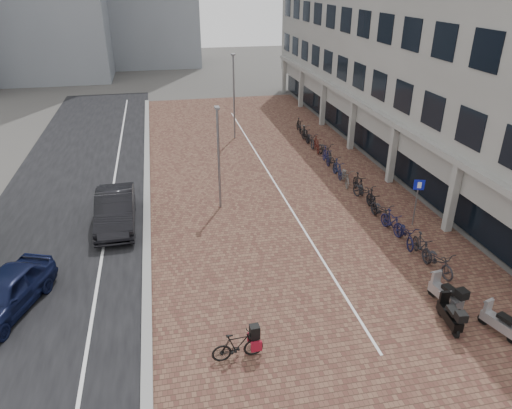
# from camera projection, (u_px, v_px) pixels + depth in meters

# --- Properties ---
(ground) EXTENTS (140.00, 140.00, 0.00)m
(ground) POSITION_uv_depth(u_px,v_px,m) (290.00, 307.00, 17.13)
(ground) COLOR #474442
(ground) RESTS_ON ground
(plaza_brick) EXTENTS (14.50, 42.00, 0.04)m
(plaza_brick) POSITION_uv_depth(u_px,v_px,m) (268.00, 178.00, 28.06)
(plaza_brick) COLOR brown
(plaza_brick) RESTS_ON ground
(street_asphalt) EXTENTS (8.00, 50.00, 0.03)m
(street_asphalt) POSITION_uv_depth(u_px,v_px,m) (75.00, 194.00, 26.04)
(street_asphalt) COLOR black
(street_asphalt) RESTS_ON ground
(curb) EXTENTS (0.35, 42.00, 0.14)m
(curb) POSITION_uv_depth(u_px,v_px,m) (147.00, 187.00, 26.73)
(curb) COLOR gray
(curb) RESTS_ON ground
(lane_line) EXTENTS (0.12, 44.00, 0.00)m
(lane_line) POSITION_uv_depth(u_px,v_px,m) (113.00, 190.00, 26.40)
(lane_line) COLOR white
(lane_line) RESTS_ON street_asphalt
(parking_line) EXTENTS (0.10, 30.00, 0.00)m
(parking_line) POSITION_uv_depth(u_px,v_px,m) (271.00, 177.00, 28.09)
(parking_line) COLOR white
(parking_line) RESTS_ON plaza_brick
(office_building) EXTENTS (8.40, 40.00, 15.00)m
(office_building) POSITION_uv_depth(u_px,v_px,m) (423.00, 19.00, 29.91)
(office_building) COLOR gray
(office_building) RESTS_ON ground
(car_navy) EXTENTS (3.23, 4.76, 1.50)m
(car_navy) POSITION_uv_depth(u_px,v_px,m) (5.00, 293.00, 16.62)
(car_navy) COLOR #0E1433
(car_navy) RESTS_ON ground
(car_dark) EXTENTS (1.83, 5.02, 1.64)m
(car_dark) POSITION_uv_depth(u_px,v_px,m) (115.00, 210.00, 22.43)
(car_dark) COLOR black
(car_dark) RESTS_ON ground
(hero_bike) EXTENTS (1.68, 0.56, 1.17)m
(hero_bike) POSITION_uv_depth(u_px,v_px,m) (238.00, 345.00, 14.60)
(hero_bike) COLOR black
(hero_bike) RESTS_ON ground
(scooter_front) EXTENTS (0.79, 1.76, 1.17)m
(scooter_front) POSITION_uv_depth(u_px,v_px,m) (446.00, 293.00, 16.93)
(scooter_front) COLOR #9E9DA2
(scooter_front) RESTS_ON ground
(scooter_mid) EXTENTS (0.68, 1.62, 1.08)m
(scooter_mid) POSITION_uv_depth(u_px,v_px,m) (450.00, 314.00, 15.95)
(scooter_mid) COLOR black
(scooter_mid) RESTS_ON ground
(scooter_back) EXTENTS (0.92, 1.64, 1.08)m
(scooter_back) POSITION_uv_depth(u_px,v_px,m) (501.00, 321.00, 15.59)
(scooter_back) COLOR #B3B3B8
(scooter_back) RESTS_ON ground
(parking_sign) EXTENTS (0.49, 0.19, 2.39)m
(parking_sign) POSITION_uv_depth(u_px,v_px,m) (417.00, 195.00, 22.05)
(parking_sign) COLOR slate
(parking_sign) RESTS_ON ground
(lamp_near) EXTENTS (0.12, 0.12, 5.26)m
(lamp_near) POSITION_uv_depth(u_px,v_px,m) (219.00, 160.00, 23.38)
(lamp_near) COLOR slate
(lamp_near) RESTS_ON ground
(lamp_far) EXTENTS (0.12, 0.12, 6.01)m
(lamp_far) POSITION_uv_depth(u_px,v_px,m) (234.00, 98.00, 33.71)
(lamp_far) COLOR gray
(lamp_far) RESTS_ON ground
(bike_row) EXTENTS (1.45, 21.46, 1.05)m
(bike_row) POSITION_uv_depth(u_px,v_px,m) (345.00, 173.00, 27.44)
(bike_row) COLOR black
(bike_row) RESTS_ON ground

